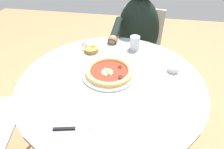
{
  "coord_description": "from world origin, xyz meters",
  "views": [
    {
      "loc": [
        -0.14,
        0.76,
        1.38
      ],
      "look_at": [
        -0.01,
        0.01,
        0.78
      ],
      "focal_mm": 29.76,
      "sensor_mm": 36.0,
      "label": 1
    }
  ],
  "objects_px": {
    "ramekin_capers": "(174,68)",
    "olive_pan": "(91,49)",
    "water_glass": "(135,43)",
    "steak_knife": "(73,128)",
    "dining_table": "(111,100)",
    "cafe_chair_diner": "(139,46)",
    "diner_person": "(136,53)",
    "pizza_on_plate": "(109,72)",
    "fork_utensil": "(58,88)"
  },
  "relations": [
    {
      "from": "steak_knife",
      "to": "olive_pan",
      "type": "distance_m",
      "value": 0.61
    },
    {
      "from": "olive_pan",
      "to": "fork_utensil",
      "type": "relative_size",
      "value": 0.68
    },
    {
      "from": "fork_utensil",
      "to": "diner_person",
      "type": "distance_m",
      "value": 0.91
    },
    {
      "from": "ramekin_capers",
      "to": "olive_pan",
      "type": "relative_size",
      "value": 0.56
    },
    {
      "from": "dining_table",
      "to": "ramekin_capers",
      "type": "bearing_deg",
      "value": -158.91
    },
    {
      "from": "pizza_on_plate",
      "to": "cafe_chair_diner",
      "type": "distance_m",
      "value": 0.84
    },
    {
      "from": "pizza_on_plate",
      "to": "olive_pan",
      "type": "distance_m",
      "value": 0.28
    },
    {
      "from": "pizza_on_plate",
      "to": "fork_utensil",
      "type": "distance_m",
      "value": 0.28
    },
    {
      "from": "steak_knife",
      "to": "cafe_chair_diner",
      "type": "bearing_deg",
      "value": -100.27
    },
    {
      "from": "pizza_on_plate",
      "to": "diner_person",
      "type": "bearing_deg",
      "value": -100.02
    },
    {
      "from": "steak_knife",
      "to": "diner_person",
      "type": "xyz_separation_m",
      "value": [
        -0.19,
        -1.03,
        -0.24
      ]
    },
    {
      "from": "dining_table",
      "to": "diner_person",
      "type": "distance_m",
      "value": 0.7
    },
    {
      "from": "water_glass",
      "to": "fork_utensil",
      "type": "bearing_deg",
      "value": 53.6
    },
    {
      "from": "ramekin_capers",
      "to": "steak_knife",
      "type": "bearing_deg",
      "value": 48.13
    },
    {
      "from": "ramekin_capers",
      "to": "diner_person",
      "type": "xyz_separation_m",
      "value": [
        0.23,
        -0.56,
        -0.25
      ]
    },
    {
      "from": "ramekin_capers",
      "to": "cafe_chair_diner",
      "type": "distance_m",
      "value": 0.77
    },
    {
      "from": "pizza_on_plate",
      "to": "cafe_chair_diner",
      "type": "height_order",
      "value": "cafe_chair_diner"
    },
    {
      "from": "ramekin_capers",
      "to": "fork_utensil",
      "type": "relative_size",
      "value": 0.38
    },
    {
      "from": "ramekin_capers",
      "to": "fork_utensil",
      "type": "bearing_deg",
      "value": 23.43
    },
    {
      "from": "dining_table",
      "to": "fork_utensil",
      "type": "height_order",
      "value": "fork_utensil"
    },
    {
      "from": "pizza_on_plate",
      "to": "diner_person",
      "type": "relative_size",
      "value": 0.25
    },
    {
      "from": "water_glass",
      "to": "fork_utensil",
      "type": "distance_m",
      "value": 0.58
    },
    {
      "from": "water_glass",
      "to": "olive_pan",
      "type": "height_order",
      "value": "water_glass"
    },
    {
      "from": "pizza_on_plate",
      "to": "steak_knife",
      "type": "distance_m",
      "value": 0.39
    },
    {
      "from": "pizza_on_plate",
      "to": "diner_person",
      "type": "distance_m",
      "value": 0.71
    },
    {
      "from": "water_glass",
      "to": "diner_person",
      "type": "height_order",
      "value": "diner_person"
    },
    {
      "from": "fork_utensil",
      "to": "pizza_on_plate",
      "type": "bearing_deg",
      "value": -145.88
    },
    {
      "from": "dining_table",
      "to": "cafe_chair_diner",
      "type": "distance_m",
      "value": 0.84
    },
    {
      "from": "olive_pan",
      "to": "fork_utensil",
      "type": "distance_m",
      "value": 0.39
    },
    {
      "from": "dining_table",
      "to": "cafe_chair_diner",
      "type": "bearing_deg",
      "value": -98.29
    },
    {
      "from": "olive_pan",
      "to": "cafe_chair_diner",
      "type": "height_order",
      "value": "cafe_chair_diner"
    },
    {
      "from": "ramekin_capers",
      "to": "pizza_on_plate",
      "type": "bearing_deg",
      "value": 15.2
    },
    {
      "from": "steak_knife",
      "to": "diner_person",
      "type": "distance_m",
      "value": 1.08
    },
    {
      "from": "olive_pan",
      "to": "diner_person",
      "type": "bearing_deg",
      "value": -122.87
    },
    {
      "from": "dining_table",
      "to": "steak_knife",
      "type": "height_order",
      "value": "steak_knife"
    },
    {
      "from": "water_glass",
      "to": "ramekin_capers",
      "type": "bearing_deg",
      "value": 137.79
    },
    {
      "from": "fork_utensil",
      "to": "diner_person",
      "type": "relative_size",
      "value": 0.14
    },
    {
      "from": "water_glass",
      "to": "steak_knife",
      "type": "xyz_separation_m",
      "value": [
        0.19,
        0.69,
        -0.03
      ]
    },
    {
      "from": "olive_pan",
      "to": "diner_person",
      "type": "height_order",
      "value": "diner_person"
    },
    {
      "from": "pizza_on_plate",
      "to": "diner_person",
      "type": "height_order",
      "value": "diner_person"
    },
    {
      "from": "dining_table",
      "to": "water_glass",
      "type": "xyz_separation_m",
      "value": [
        -0.1,
        -0.34,
        0.2
      ]
    },
    {
      "from": "fork_utensil",
      "to": "diner_person",
      "type": "height_order",
      "value": "diner_person"
    },
    {
      "from": "steak_knife",
      "to": "dining_table",
      "type": "bearing_deg",
      "value": -104.9
    },
    {
      "from": "steak_knife",
      "to": "fork_utensil",
      "type": "xyz_separation_m",
      "value": [
        0.16,
        -0.22,
        -0.0
      ]
    },
    {
      "from": "pizza_on_plate",
      "to": "dining_table",
      "type": "bearing_deg",
      "value": 116.9
    },
    {
      "from": "dining_table",
      "to": "water_glass",
      "type": "distance_m",
      "value": 0.41
    },
    {
      "from": "pizza_on_plate",
      "to": "fork_utensil",
      "type": "xyz_separation_m",
      "value": [
        0.23,
        0.16,
        -0.02
      ]
    },
    {
      "from": "dining_table",
      "to": "diner_person",
      "type": "relative_size",
      "value": 0.84
    },
    {
      "from": "water_glass",
      "to": "olive_pan",
      "type": "xyz_separation_m",
      "value": [
        0.27,
        0.09,
        -0.02
      ]
    },
    {
      "from": "olive_pan",
      "to": "diner_person",
      "type": "distance_m",
      "value": 0.57
    }
  ]
}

